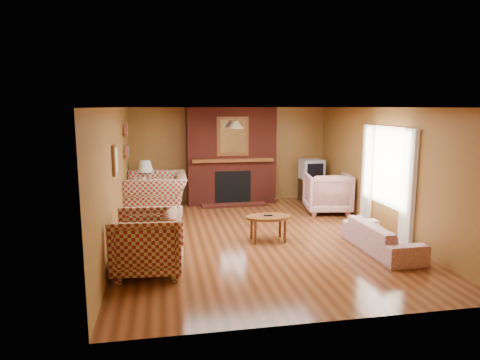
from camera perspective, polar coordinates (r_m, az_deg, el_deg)
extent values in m
plane|color=#4D2610|center=(8.07, 2.29, -7.64)|extent=(6.50, 6.50, 0.00)
plane|color=white|center=(7.70, 2.41, 9.65)|extent=(6.50, 6.50, 0.00)
plane|color=olive|center=(10.97, -1.39, 3.40)|extent=(6.50, 0.00, 6.50)
plane|color=olive|center=(4.75, 11.02, -5.22)|extent=(6.50, 0.00, 6.50)
plane|color=olive|center=(7.65, -16.24, 0.25)|extent=(0.00, 6.50, 6.50)
plane|color=olive|center=(8.69, 18.64, 1.22)|extent=(0.00, 6.50, 6.50)
cube|color=#561B13|center=(10.72, -1.18, 3.25)|extent=(2.20, 0.50, 2.40)
cube|color=black|center=(10.61, -0.97, -0.91)|extent=(0.90, 0.06, 0.80)
cube|color=#561B13|center=(10.53, -0.81, -3.33)|extent=(1.60, 0.35, 0.06)
cube|color=brown|center=(10.46, -0.94, 2.66)|extent=(2.00, 0.18, 0.08)
cube|color=brown|center=(10.44, -0.98, 5.84)|extent=(0.78, 0.05, 0.95)
cube|color=white|center=(10.41, -0.95, 5.82)|extent=(0.62, 0.02, 0.80)
cube|color=beige|center=(7.88, 21.52, -0.89)|extent=(0.08, 0.35, 2.00)
cube|color=beige|center=(9.17, 16.61, 0.79)|extent=(0.08, 0.35, 2.00)
cube|color=white|center=(8.50, 19.21, 1.68)|extent=(0.03, 1.10, 1.50)
cube|color=brown|center=(9.51, -14.97, 3.00)|extent=(0.06, 0.55, 0.04)
cube|color=brown|center=(9.47, -15.09, 5.71)|extent=(0.06, 0.55, 0.04)
cube|color=brown|center=(7.31, -16.36, 2.58)|extent=(0.04, 0.40, 0.50)
cube|color=silver|center=(7.30, -16.17, 2.59)|extent=(0.01, 0.32, 0.42)
cylinder|color=black|center=(9.96, -0.55, 8.64)|extent=(0.01, 0.01, 0.35)
cone|color=tan|center=(9.97, -0.55, 7.38)|extent=(0.36, 0.36, 0.18)
imported|color=maroon|center=(9.53, -11.06, -2.11)|extent=(1.31, 1.50, 0.96)
imported|color=maroon|center=(6.43, -12.23, -8.14)|extent=(1.08, 1.06, 0.92)
imported|color=beige|center=(7.64, 18.42, -7.25)|extent=(0.70, 1.70, 0.49)
imported|color=beige|center=(10.04, 11.56, -1.67)|extent=(1.13, 1.16, 0.92)
ellipsoid|color=brown|center=(7.76, 3.78, -4.97)|extent=(0.81, 0.50, 0.05)
cube|color=black|center=(7.75, 3.78, -4.73)|extent=(0.15, 0.05, 0.02)
cylinder|color=brown|center=(8.04, 5.37, -6.19)|extent=(0.05, 0.05, 0.42)
cylinder|color=brown|center=(7.92, 1.55, -6.41)|extent=(0.05, 0.05, 0.42)
cylinder|color=brown|center=(7.74, 6.02, -6.84)|extent=(0.05, 0.05, 0.42)
cylinder|color=brown|center=(7.61, 2.06, -7.08)|extent=(0.05, 0.05, 0.42)
cube|color=brown|center=(10.20, -12.40, -2.48)|extent=(0.46, 0.46, 0.58)
sphere|color=white|center=(10.11, -12.49, -0.05)|extent=(0.29, 0.29, 0.29)
cylinder|color=black|center=(10.09, -12.52, 0.88)|extent=(0.03, 0.03, 0.09)
cone|color=silver|center=(10.06, -12.56, 1.81)|extent=(0.37, 0.37, 0.26)
cube|color=black|center=(11.18, 9.44, -1.32)|extent=(0.54, 0.50, 0.58)
cube|color=#AAADB2|center=(11.09, 9.51, 1.44)|extent=(0.56, 0.54, 0.50)
cube|color=black|center=(10.84, 10.00, 1.23)|extent=(0.42, 0.03, 0.36)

